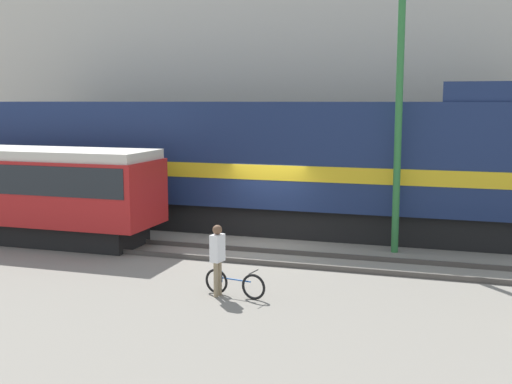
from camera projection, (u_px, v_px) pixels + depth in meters
name	position (u px, v px, depth m)	size (l,w,h in m)	color
ground_plane	(259.00, 247.00, 20.14)	(120.00, 120.00, 0.00)	gray
track_near	(244.00, 255.00, 18.78)	(60.00, 1.51, 0.14)	#47423D
track_far	(281.00, 229.00, 22.58)	(60.00, 1.51, 0.14)	#47423D
building_backdrop	(323.00, 62.00, 27.93)	(40.25, 6.00, 12.46)	beige
freight_locomotive	(250.00, 163.00, 22.60)	(19.30, 3.04, 5.11)	black
streetcar	(24.00, 188.00, 20.84)	(9.09, 2.54, 3.03)	black
bicycle	(235.00, 284.00, 14.98)	(1.59, 0.47, 0.67)	black
person	(217.00, 253.00, 14.92)	(0.28, 0.39, 1.70)	#8C7A5B
utility_pole_left	(399.00, 116.00, 18.86)	(0.21, 0.21, 8.21)	#2D7238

